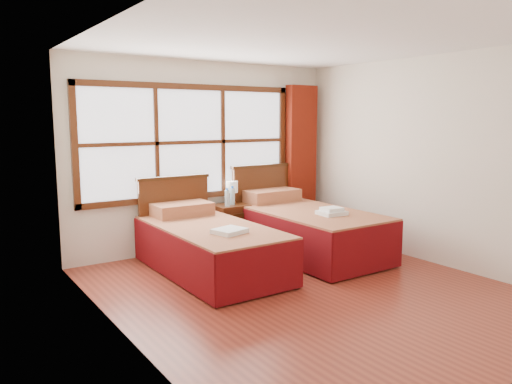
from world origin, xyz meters
TOP-DOWN VIEW (x-y plane):
  - floor at (0.00, 0.00)m, footprint 4.50×4.50m
  - ceiling at (0.00, 0.00)m, footprint 4.50×4.50m
  - wall_back at (0.00, 2.25)m, footprint 4.00×0.00m
  - wall_left at (-2.00, 0.00)m, footprint 0.00×4.50m
  - wall_right at (2.00, 0.00)m, footprint 0.00×4.50m
  - window at (-0.25, 2.21)m, footprint 3.16×0.06m
  - curtain at (1.60, 2.11)m, footprint 0.50×0.16m
  - bed_left at (-0.55, 1.20)m, footprint 1.09×2.12m
  - bed_right at (0.91, 1.20)m, footprint 1.17×2.27m
  - nightstand at (0.24, 1.99)m, footprint 0.47×0.46m
  - towels_left at (-0.56, 0.68)m, footprint 0.39×0.36m
  - towels_right at (0.95, 0.68)m, footprint 0.34×0.30m
  - lamp at (0.34, 2.10)m, footprint 0.16×0.16m
  - bottle_near at (0.14, 1.91)m, footprint 0.07×0.07m
  - bottle_far at (0.26, 1.97)m, footprint 0.07×0.07m

SIDE VIEW (x-z plane):
  - floor at x=0.00m, z-range 0.00..0.00m
  - nightstand at x=0.24m, z-range 0.00..0.62m
  - bed_left at x=-0.55m, z-range -0.21..0.86m
  - bed_right at x=0.91m, z-range -0.22..0.92m
  - towels_left at x=-0.56m, z-range 0.57..0.62m
  - towels_right at x=0.95m, z-range 0.60..0.70m
  - bottle_near at x=0.14m, z-range 0.61..0.86m
  - bottle_far at x=0.26m, z-range 0.61..0.88m
  - lamp at x=0.34m, z-range 0.69..1.00m
  - curtain at x=1.60m, z-range 0.02..2.32m
  - wall_back at x=0.00m, z-range -0.70..3.30m
  - wall_left at x=-2.00m, z-range -0.95..3.55m
  - wall_right at x=2.00m, z-range -0.95..3.55m
  - window at x=-0.25m, z-range 0.72..2.28m
  - ceiling at x=0.00m, z-range 2.60..2.60m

